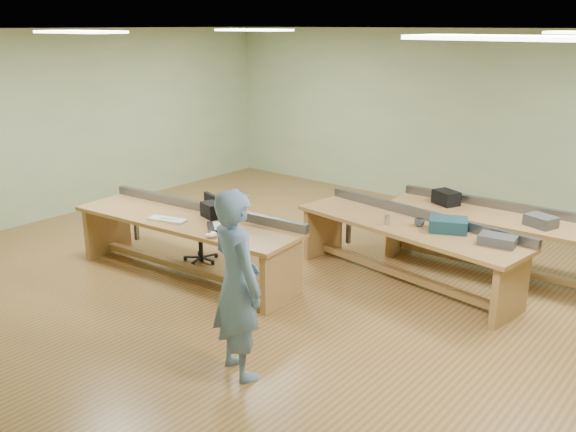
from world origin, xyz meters
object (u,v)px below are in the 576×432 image
at_px(workbench_back, 499,231).
at_px(parts_bin_teal, 448,225).
at_px(workbench_mid, 408,239).
at_px(laptop_base, 221,227).
at_px(person, 237,284).
at_px(drinks_can, 387,220).
at_px(task_chair, 203,237).
at_px(mug, 419,222).
at_px(camera_bag, 211,210).
at_px(parts_bin_grey, 498,240).
at_px(workbench_front, 187,232).

xyz_separation_m(workbench_back, parts_bin_teal, (-0.27, -0.95, 0.27)).
height_order(workbench_mid, workbench_back, same).
relative_size(laptop_base, parts_bin_teal, 0.86).
xyz_separation_m(person, drinks_can, (-0.04, 2.63, -0.06)).
relative_size(workbench_back, laptop_base, 8.02).
distance_m(workbench_back, task_chair, 3.84).
relative_size(workbench_back, mug, 23.66).
xyz_separation_m(laptop_base, parts_bin_teal, (2.10, 1.64, 0.06)).
distance_m(camera_bag, parts_bin_grey, 3.40).
height_order(laptop_base, drinks_can, drinks_can).
bearing_deg(person, mug, -77.73).
bearing_deg(task_chair, drinks_can, 38.30).
bearing_deg(parts_bin_grey, laptop_base, -150.44).
distance_m(mug, drinks_can, 0.38).
distance_m(camera_bag, drinks_can, 2.17).
bearing_deg(parts_bin_grey, workbench_front, -155.48).
relative_size(workbench_front, laptop_base, 8.74).
distance_m(workbench_front, mug, 2.86).
relative_size(camera_bag, task_chair, 0.31).
bearing_deg(task_chair, workbench_front, -49.60).
bearing_deg(task_chair, mug, 39.27).
xyz_separation_m(parts_bin_grey, mug, (-0.96, 0.03, -0.00)).
xyz_separation_m(camera_bag, task_chair, (-0.42, 0.23, -0.52)).
distance_m(workbench_front, laptop_base, 0.66).
bearing_deg(parts_bin_grey, task_chair, -163.18).
xyz_separation_m(parts_bin_teal, drinks_can, (-0.67, -0.25, -0.01)).
bearing_deg(parts_bin_teal, workbench_back, 74.34).
bearing_deg(person, task_chair, -18.37).
distance_m(workbench_mid, camera_bag, 2.45).
relative_size(laptop_base, drinks_can, 2.97).
bearing_deg(person, workbench_front, -12.66).
height_order(workbench_back, parts_bin_teal, parts_bin_teal).
distance_m(laptop_base, camera_bag, 0.48).
distance_m(workbench_mid, mug, 0.28).
distance_m(task_chair, parts_bin_teal, 3.20).
xyz_separation_m(person, laptop_base, (-1.47, 1.24, -0.10)).
xyz_separation_m(workbench_mid, workbench_back, (0.74, 1.02, -0.00)).
bearing_deg(workbench_back, laptop_base, -134.90).
bearing_deg(camera_bag, parts_bin_grey, 37.73).
bearing_deg(laptop_base, person, -0.97).
bearing_deg(workbench_mid, camera_bag, -139.45).
xyz_separation_m(person, parts_bin_teal, (0.63, 2.88, -0.05)).
xyz_separation_m(parts_bin_teal, parts_bin_grey, (0.63, -0.09, -0.02)).
height_order(workbench_back, person, person).
distance_m(laptop_base, drinks_can, 1.99).
distance_m(workbench_front, camera_bag, 0.42).
bearing_deg(camera_bag, task_chair, 166.53).
bearing_deg(workbench_mid, workbench_back, 61.71).
bearing_deg(parts_bin_grey, camera_bag, -157.40).
xyz_separation_m(workbench_back, task_chair, (-3.20, -2.12, -0.23)).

